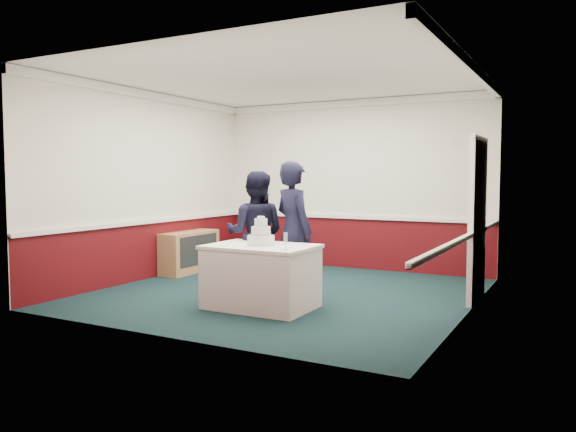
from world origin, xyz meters
The scene contains 9 objects.
ground centered at (0.00, 0.00, 0.00)m, with size 5.00×5.00×0.00m, color #142E30.
room_shell centered at (0.08, 0.61, 1.97)m, with size 5.00×5.00×3.00m.
sideboard centered at (-2.28, 0.76, 0.35)m, with size 0.41×1.20×0.70m.
cake_table centered at (0.16, -0.93, 0.40)m, with size 1.32×0.92×0.79m.
wedding_cake centered at (0.16, -0.93, 0.90)m, with size 0.35×0.35×0.36m.
cake_knife centered at (0.13, -1.13, 0.79)m, with size 0.01×0.22×0.01m, color silver.
champagne_flute centered at (0.66, -1.21, 0.93)m, with size 0.05×0.05×0.21m.
person_man centered at (-0.28, -0.33, 0.86)m, with size 0.83×0.65×1.72m, color black.
person_woman centered at (0.28, -0.27, 0.92)m, with size 0.67×0.44×1.85m, color black.
Camera 1 is at (3.72, -6.89, 1.64)m, focal length 35.00 mm.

